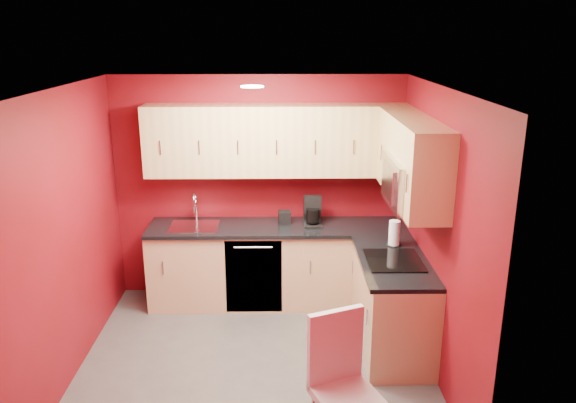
{
  "coord_description": "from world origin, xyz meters",
  "views": [
    {
      "loc": [
        0.24,
        -4.57,
        2.94
      ],
      "look_at": [
        0.31,
        0.55,
        1.38
      ],
      "focal_mm": 35.0,
      "sensor_mm": 36.0,
      "label": 1
    }
  ],
  "objects_px": {
    "microwave": "(411,182)",
    "coffee_maker": "(313,212)",
    "dining_chair": "(347,390)",
    "paper_towel": "(394,233)",
    "sink": "(194,223)",
    "napkin_holder": "(285,217)"
  },
  "relations": [
    {
      "from": "microwave",
      "to": "paper_towel",
      "type": "distance_m",
      "value": 0.74
    },
    {
      "from": "sink",
      "to": "paper_towel",
      "type": "bearing_deg",
      "value": -16.52
    },
    {
      "from": "coffee_maker",
      "to": "paper_towel",
      "type": "bearing_deg",
      "value": -38.93
    },
    {
      "from": "microwave",
      "to": "coffee_maker",
      "type": "bearing_deg",
      "value": 129.28
    },
    {
      "from": "napkin_holder",
      "to": "dining_chair",
      "type": "bearing_deg",
      "value": -80.39
    },
    {
      "from": "napkin_holder",
      "to": "paper_towel",
      "type": "relative_size",
      "value": 0.55
    },
    {
      "from": "napkin_holder",
      "to": "microwave",
      "type": "bearing_deg",
      "value": -43.78
    },
    {
      "from": "sink",
      "to": "coffee_maker",
      "type": "relative_size",
      "value": 1.65
    },
    {
      "from": "paper_towel",
      "to": "dining_chair",
      "type": "bearing_deg",
      "value": -110.07
    },
    {
      "from": "sink",
      "to": "paper_towel",
      "type": "height_order",
      "value": "sink"
    },
    {
      "from": "sink",
      "to": "napkin_holder",
      "type": "height_order",
      "value": "sink"
    },
    {
      "from": "coffee_maker",
      "to": "paper_towel",
      "type": "distance_m",
      "value": 0.97
    },
    {
      "from": "microwave",
      "to": "paper_towel",
      "type": "relative_size",
      "value": 3.0
    },
    {
      "from": "sink",
      "to": "coffee_maker",
      "type": "bearing_deg",
      "value": -0.78
    },
    {
      "from": "microwave",
      "to": "dining_chair",
      "type": "relative_size",
      "value": 0.72
    },
    {
      "from": "paper_towel",
      "to": "dining_chair",
      "type": "relative_size",
      "value": 0.24
    },
    {
      "from": "coffee_maker",
      "to": "dining_chair",
      "type": "bearing_deg",
      "value": -88.58
    },
    {
      "from": "paper_towel",
      "to": "sink",
      "type": "bearing_deg",
      "value": 163.48
    },
    {
      "from": "microwave",
      "to": "dining_chair",
      "type": "distance_m",
      "value": 1.93
    },
    {
      "from": "microwave",
      "to": "coffee_maker",
      "type": "relative_size",
      "value": 2.42
    },
    {
      "from": "coffee_maker",
      "to": "dining_chair",
      "type": "xyz_separation_m",
      "value": [
        0.11,
        -2.39,
        -0.54
      ]
    },
    {
      "from": "coffee_maker",
      "to": "dining_chair",
      "type": "relative_size",
      "value": 0.3
    }
  ]
}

